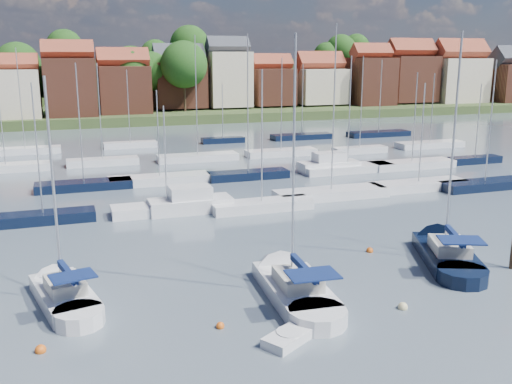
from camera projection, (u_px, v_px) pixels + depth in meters
name	position (u px, v px, depth m)	size (l,w,h in m)	color
ground	(198.00, 166.00, 68.63)	(260.00, 260.00, 0.00)	#4B5966
sailboat_left	(60.00, 291.00, 31.29)	(4.54, 9.80, 12.99)	silver
sailboat_centre	(287.00, 281.00, 32.68)	(3.76, 11.44, 15.32)	silver
sailboat_navy	(441.00, 249.00, 38.09)	(7.06, 11.58, 15.66)	black
tender	(290.00, 337.00, 26.45)	(3.06, 2.57, 0.60)	silver
buoy_a	(41.00, 352.00, 25.55)	(0.50, 0.50, 0.50)	#D85914
buoy_b	(291.00, 347.00, 25.97)	(0.45, 0.45, 0.45)	beige
buoy_c	(220.00, 328.00, 27.82)	(0.42, 0.42, 0.42)	#D85914
buoy_d	(403.00, 309.00, 29.93)	(0.51, 0.51, 0.51)	beige
buoy_e	(370.00, 252.00, 38.61)	(0.47, 0.47, 0.47)	#D85914
marina_field	(224.00, 169.00, 64.65)	(79.62, 41.41, 15.93)	silver
far_shore_town	(128.00, 88.00, 153.65)	(212.46, 90.00, 22.27)	#384924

